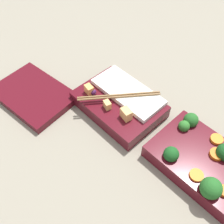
# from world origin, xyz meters

# --- Properties ---
(ground_plane) EXTENTS (3.00, 3.00, 0.00)m
(ground_plane) POSITION_xyz_m (0.00, 0.00, 0.00)
(ground_plane) COLOR gray
(bento_tray_vegetable) EXTENTS (0.22, 0.15, 0.07)m
(bento_tray_vegetable) POSITION_xyz_m (-0.13, -0.02, 0.02)
(bento_tray_vegetable) COLOR #510F19
(bento_tray_vegetable) RESTS_ON ground_plane
(bento_tray_rice) EXTENTS (0.22, 0.17, 0.06)m
(bento_tray_rice) POSITION_xyz_m (0.12, -0.01, 0.02)
(bento_tray_rice) COLOR #510F19
(bento_tray_rice) RESTS_ON ground_plane
(bento_lid) EXTENTS (0.23, 0.17, 0.02)m
(bento_lid) POSITION_xyz_m (0.31, 0.13, 0.01)
(bento_lid) COLOR #510F19
(bento_lid) RESTS_ON ground_plane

